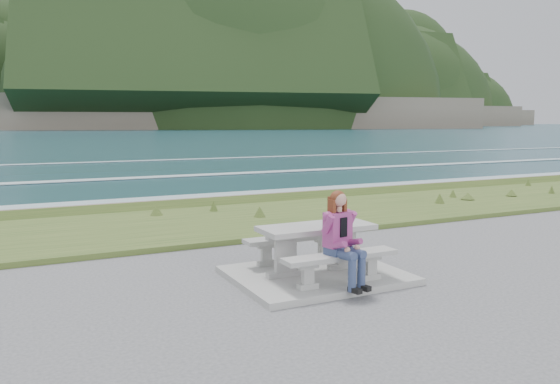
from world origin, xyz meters
The scene contains 9 objects.
concrete_slab centered at (0.00, 0.00, 0.05)m, with size 2.60×2.10×0.10m, color gray.
picnic_table centered at (0.00, 0.00, 0.68)m, with size 1.80×0.75×0.75m.
bench_landward centered at (0.00, -0.70, 0.45)m, with size 1.80×0.35×0.45m.
bench_seaward centered at (0.00, 0.70, 0.45)m, with size 1.80×0.35×0.45m.
grass_verge centered at (0.00, 5.00, 0.00)m, with size 160.00×4.50×0.22m, color #2E4C1C.
shore_drop centered at (0.00, 7.90, 0.00)m, with size 160.00×0.80×2.20m, color #675C4D.
ocean centered at (0.00, 25.09, -1.74)m, with size 1600.00×1600.00×0.09m.
headland_range centered at (190.22, 398.19, 9.95)m, with size 729.83×363.95×221.66m.
seated_woman centered at (-0.01, -0.83, 0.61)m, with size 0.51×0.73×1.38m.
Camera 1 is at (-4.19, -7.23, 2.45)m, focal length 35.00 mm.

